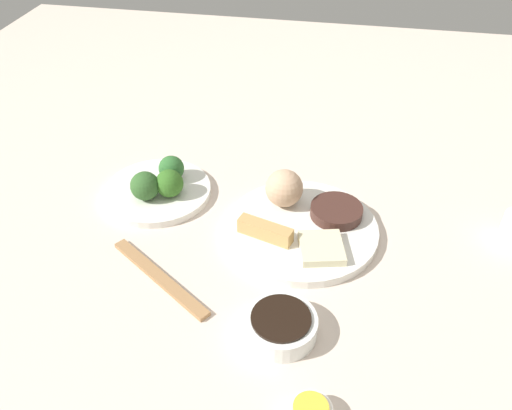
{
  "coord_description": "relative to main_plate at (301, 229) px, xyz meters",
  "views": [
    {
      "loc": [
        -0.04,
        0.69,
        0.65
      ],
      "look_at": [
        0.1,
        -0.04,
        0.06
      ],
      "focal_mm": 37.06,
      "sensor_mm": 36.0,
      "label": 1
    }
  ],
  "objects": [
    {
      "name": "soy_sauce_bowl",
      "position": [
        0.0,
        0.23,
        0.01
      ],
      "size": [
        0.11,
        0.11,
        0.03
      ],
      "primitive_type": "cylinder",
      "color": "white",
      "rests_on": "tabletop"
    },
    {
      "name": "rice_scoop",
      "position": [
        0.04,
        -0.06,
        0.04
      ],
      "size": [
        0.07,
        0.07,
        0.07
      ],
      "primitive_type": "sphere",
      "color": "tan",
      "rests_on": "main_plate"
    },
    {
      "name": "broccoli_plate",
      "position": [
        0.29,
        -0.06,
        -0.0
      ],
      "size": [
        0.21,
        0.21,
        0.01
      ],
      "primitive_type": "cylinder",
      "color": "white",
      "rests_on": "tabletop"
    },
    {
      "name": "sauce_ramekin_hot_mustard_liquid",
      "position": [
        -0.05,
        0.35,
        0.02
      ],
      "size": [
        0.05,
        0.05,
        0.0
      ],
      "primitive_type": "cylinder",
      "color": "yellow",
      "rests_on": "sauce_ramekin_hot_mustard"
    },
    {
      "name": "broccoli_floret_0",
      "position": [
        0.3,
        -0.03,
        0.03
      ],
      "size": [
        0.06,
        0.06,
        0.06
      ],
      "primitive_type": "sphere",
      "color": "#305B28",
      "rests_on": "broccoli_plate"
    },
    {
      "name": "broccoli_floret_2",
      "position": [
        0.26,
        -0.05,
        0.03
      ],
      "size": [
        0.05,
        0.05,
        0.05
      ],
      "primitive_type": "sphere",
      "color": "#336721",
      "rests_on": "broccoli_plate"
    },
    {
      "name": "broccoli_floret_1",
      "position": [
        0.27,
        -0.1,
        0.03
      ],
      "size": [
        0.05,
        0.05,
        0.05
      ],
      "primitive_type": "sphere",
      "color": "#2F652D",
      "rests_on": "broccoli_plate"
    },
    {
      "name": "crab_rangoon_wonton",
      "position": [
        -0.04,
        0.06,
        0.01
      ],
      "size": [
        0.09,
        0.09,
        0.01
      ],
      "primitive_type": "cube",
      "rotation": [
        0.0,
        0.0,
        0.24
      ],
      "color": "beige",
      "rests_on": "main_plate"
    },
    {
      "name": "spring_roll",
      "position": [
        0.06,
        0.04,
        0.02
      ],
      "size": [
        0.1,
        0.05,
        0.03
      ],
      "primitive_type": "cube",
      "rotation": [
        0.0,
        0.0,
        2.85
      ],
      "color": "tan",
      "rests_on": "main_plate"
    },
    {
      "name": "main_plate",
      "position": [
        0.0,
        0.0,
        0.0
      ],
      "size": [
        0.27,
        0.27,
        0.02
      ],
      "primitive_type": "cylinder",
      "color": "white",
      "rests_on": "tabletop"
    },
    {
      "name": "chopsticks_pair",
      "position": [
        0.21,
        0.16,
        -0.0
      ],
      "size": [
        0.2,
        0.15,
        0.01
      ],
      "primitive_type": "cube",
      "rotation": [
        0.0,
        0.0,
        2.54
      ],
      "color": "#A3764A",
      "rests_on": "tabletop"
    },
    {
      "name": "soy_sauce_bowl_liquid",
      "position": [
        0.0,
        0.23,
        0.03
      ],
      "size": [
        0.09,
        0.09,
        0.0
      ],
      "primitive_type": "cylinder",
      "color": "black",
      "rests_on": "soy_sauce_bowl"
    },
    {
      "name": "stir_fry_heap",
      "position": [
        -0.06,
        -0.04,
        0.02
      ],
      "size": [
        0.09,
        0.09,
        0.02
      ],
      "primitive_type": "cylinder",
      "color": "#41261F",
      "rests_on": "main_plate"
    },
    {
      "name": "tabletop",
      "position": [
        -0.01,
        0.02,
        -0.02
      ],
      "size": [
        2.2,
        2.2,
        0.02
      ],
      "primitive_type": "cube",
      "color": "beige",
      "rests_on": "ground"
    }
  ]
}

